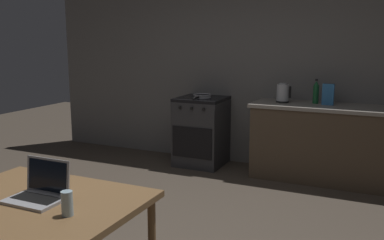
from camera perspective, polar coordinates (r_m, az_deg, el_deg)
The scene contains 10 objects.
back_wall at distance 5.61m, azimuth 10.09°, elevation 8.20°, with size 6.40×0.10×2.82m, color slate.
kitchen_counter at distance 5.23m, azimuth 19.71°, elevation -3.12°, with size 2.16×0.64×0.90m.
stove_oven at distance 5.65m, azimuth 1.26°, elevation -1.49°, with size 0.60×0.62×0.90m.
dining_table at distance 2.72m, azimuth -19.94°, elevation -11.30°, with size 1.21×0.92×0.72m.
laptop at distance 2.68m, azimuth -19.68°, elevation -9.00°, with size 0.32×0.25×0.23m.
electric_kettle at distance 5.24m, azimuth 11.96°, elevation 3.50°, with size 0.17×0.15×0.23m.
frying_pan at distance 5.54m, azimuth 1.31°, elevation 3.23°, with size 0.24×0.41×0.05m.
drinking_glass at distance 2.40m, azimuth -16.24°, elevation -10.59°, with size 0.06×0.06×0.13m.
cereal_box at distance 5.17m, azimuth 17.61°, elevation 3.26°, with size 0.13×0.05×0.24m.
bottle_b at distance 5.25m, azimuth 16.13°, elevation 3.59°, with size 0.07×0.07×0.29m.
Camera 1 is at (1.72, -2.76, 1.65)m, focal length 40.19 mm.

